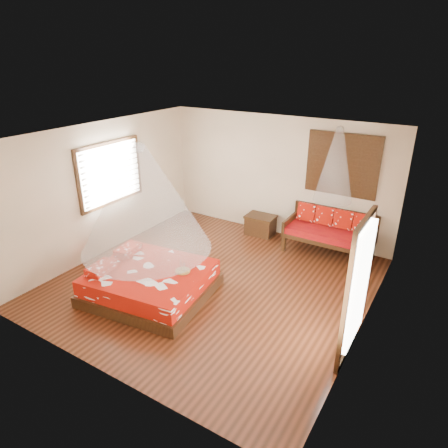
{
  "coord_description": "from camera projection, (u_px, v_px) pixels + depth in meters",
  "views": [
    {
      "loc": [
        3.63,
        -5.49,
        4.08
      ],
      "look_at": [
        0.09,
        0.25,
        1.15
      ],
      "focal_mm": 32.0,
      "sensor_mm": 36.0,
      "label": 1
    }
  ],
  "objects": [
    {
      "name": "room",
      "position": [
        213.0,
        215.0,
        7.1
      ],
      "size": [
        5.54,
        5.54,
        2.84
      ],
      "color": "black",
      "rests_on": "ground"
    },
    {
      "name": "bed",
      "position": [
        150.0,
        282.0,
        7.19
      ],
      "size": [
        2.26,
        2.09,
        0.64
      ],
      "rotation": [
        0.0,
        0.0,
        0.13
      ],
      "color": "black",
      "rests_on": "floor"
    },
    {
      "name": "daybed",
      "position": [
        330.0,
        230.0,
        8.61
      ],
      "size": [
        1.87,
        0.83,
        0.96
      ],
      "color": "black",
      "rests_on": "floor"
    },
    {
      "name": "storage_chest",
      "position": [
        260.0,
        225.0,
        9.59
      ],
      "size": [
        0.7,
        0.52,
        0.48
      ],
      "rotation": [
        0.0,
        0.0,
        0.02
      ],
      "color": "black",
      "rests_on": "floor"
    },
    {
      "name": "shutter_panel",
      "position": [
        342.0,
        165.0,
        8.32
      ],
      "size": [
        1.52,
        0.06,
        1.32
      ],
      "color": "black",
      "rests_on": "wall_back"
    },
    {
      "name": "window_left",
      "position": [
        111.0,
        173.0,
        8.44
      ],
      "size": [
        0.1,
        1.74,
        1.34
      ],
      "color": "black",
      "rests_on": "wall_left"
    },
    {
      "name": "glazed_door",
      "position": [
        355.0,
        291.0,
        5.46
      ],
      "size": [
        0.08,
        1.02,
        2.16
      ],
      "color": "black",
      "rests_on": "floor"
    },
    {
      "name": "wine_tray",
      "position": [
        183.0,
        269.0,
        7.02
      ],
      "size": [
        0.26,
        0.26,
        0.21
      ],
      "rotation": [
        0.0,
        0.0,
        -0.07
      ],
      "color": "brown",
      "rests_on": "bed"
    },
    {
      "name": "mosquito_net_main",
      "position": [
        144.0,
        199.0,
        6.55
      ],
      "size": [
        2.21,
        2.21,
        1.8
      ],
      "primitive_type": "cone",
      "color": "white",
      "rests_on": "ceiling"
    },
    {
      "name": "mosquito_net_daybed",
      "position": [
        336.0,
        165.0,
        7.91
      ],
      "size": [
        0.78,
        0.78,
        1.5
      ],
      "primitive_type": "cone",
      "color": "white",
      "rests_on": "ceiling"
    }
  ]
}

